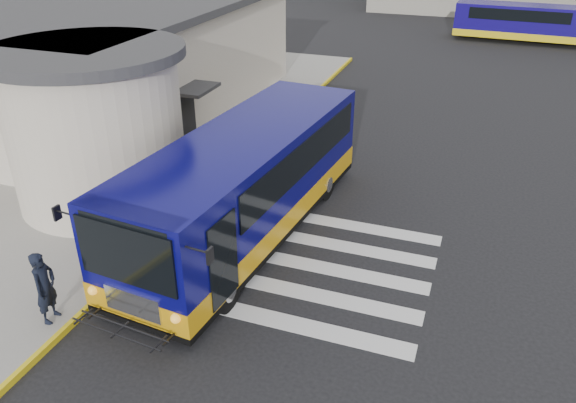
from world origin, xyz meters
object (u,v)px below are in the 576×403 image
(pedestrian_b, at_px, (97,179))
(far_bus_a, at_px, (518,21))
(transit_bus, at_px, (246,188))
(pedestrian_a, at_px, (45,287))
(bollard, at_px, (86,266))

(pedestrian_b, relative_size, far_bus_a, 0.21)
(transit_bus, relative_size, pedestrian_a, 6.27)
(pedestrian_b, bearing_deg, pedestrian_a, -10.85)
(pedestrian_b, bearing_deg, bollard, -3.43)
(pedestrian_b, bearing_deg, transit_bus, 56.60)
(transit_bus, distance_m, far_bus_a, 30.62)
(bollard, relative_size, far_bus_a, 0.14)
(pedestrian_a, bearing_deg, transit_bus, -33.45)
(pedestrian_b, distance_m, bollard, 4.39)
(pedestrian_b, height_order, bollard, pedestrian_b)
(bollard, bearing_deg, transit_bus, 56.62)
(transit_bus, relative_size, bollard, 9.70)
(transit_bus, relative_size, pedestrian_b, 6.25)
(transit_bus, relative_size, far_bus_a, 1.32)
(pedestrian_a, relative_size, bollard, 1.55)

